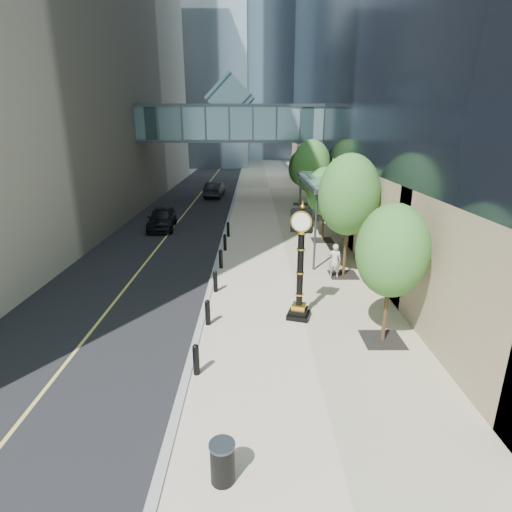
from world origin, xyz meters
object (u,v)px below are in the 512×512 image
Objects in this scene: street_clock at (300,271)px; car_far at (215,189)px; car_near at (162,218)px; trash_bin at (223,463)px; pedestrian at (335,261)px.

car_far is (-5.97, 28.88, -1.21)m from street_clock.
street_clock is at bearing -64.78° from car_near.
trash_bin is 36.68m from car_far.
trash_bin is at bearing 99.76° from car_far.
car_near is at bearing 105.37° from trash_bin.
street_clock is at bearing 72.30° from trash_bin.
car_far is at bearing -55.75° from pedestrian.
street_clock reaches higher than pedestrian.
pedestrian is (2.25, 4.44, -1.09)m from street_clock.
pedestrian is 0.37× the size of car_near.
car_far is (-3.53, 36.51, 0.30)m from trash_bin.
car_near is (-10.81, 10.21, -0.12)m from pedestrian.
pedestrian is at bearing 80.23° from street_clock.
trash_bin is 0.52× the size of pedestrian.
street_clock is 5.10m from pedestrian.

